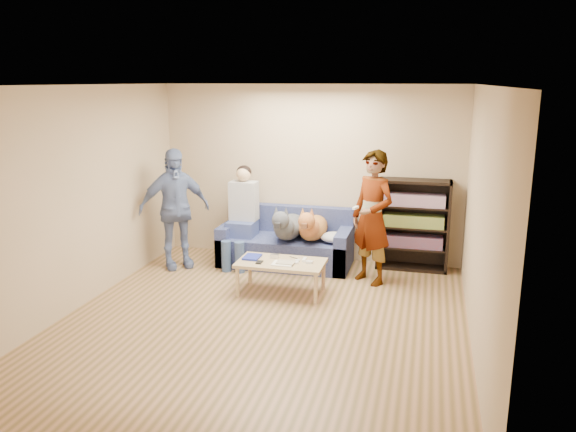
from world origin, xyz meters
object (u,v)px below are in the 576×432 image
(person_standing_left, at_px, (174,209))
(camera_silver, at_px, (274,256))
(notebook_blue, at_px, (252,257))
(sofa, at_px, (287,245))
(person_seated, at_px, (242,212))
(dog_tan, at_px, (312,227))
(coffee_table, at_px, (281,265))
(bookshelf, at_px, (413,223))
(person_standing_right, at_px, (372,218))
(dog_gray, at_px, (288,226))

(person_standing_left, height_order, camera_silver, person_standing_left)
(notebook_blue, bearing_deg, person_standing_left, 156.64)
(camera_silver, relative_size, sofa, 0.06)
(notebook_blue, xyz_separation_m, sofa, (0.17, 1.11, -0.15))
(person_standing_left, distance_m, person_seated, 0.97)
(camera_silver, xyz_separation_m, dog_tan, (0.30, 0.90, 0.18))
(sofa, xyz_separation_m, dog_tan, (0.41, -0.14, 0.34))
(coffee_table, relative_size, bookshelf, 0.85)
(person_standing_right, height_order, person_seated, person_standing_right)
(notebook_blue, bearing_deg, bookshelf, 34.36)
(coffee_table, bearing_deg, sofa, 101.07)
(notebook_blue, xyz_separation_m, coffee_table, (0.40, -0.05, -0.06))
(camera_silver, distance_m, dog_gray, 0.86)
(person_seated, xyz_separation_m, dog_tan, (1.06, -0.02, -0.15))
(person_standing_left, distance_m, dog_gray, 1.64)
(person_standing_left, xyz_separation_m, dog_tan, (1.93, 0.39, -0.24))
(person_standing_left, xyz_separation_m, dog_gray, (1.59, 0.33, -0.24))
(person_standing_left, relative_size, person_seated, 1.18)
(bookshelf, bearing_deg, coffee_table, -138.35)
(notebook_blue, height_order, bookshelf, bookshelf)
(dog_gray, bearing_deg, person_seated, 173.97)
(person_standing_right, xyz_separation_m, dog_gray, (-1.22, 0.27, -0.26))
(notebook_blue, xyz_separation_m, dog_gray, (0.24, 0.91, 0.20))
(sofa, distance_m, dog_tan, 0.55)
(dog_tan, bearing_deg, bookshelf, 15.26)
(person_seated, relative_size, dog_gray, 1.18)
(person_seated, distance_m, coffee_table, 1.41)
(person_seated, height_order, dog_gray, person_seated)
(person_seated, relative_size, dog_tan, 1.28)
(dog_gray, height_order, dog_tan, dog_gray)
(person_standing_left, bearing_deg, bookshelf, -26.84)
(camera_silver, bearing_deg, dog_tan, 71.29)
(dog_gray, bearing_deg, notebook_blue, -104.90)
(camera_silver, height_order, dog_gray, dog_gray)
(person_standing_right, height_order, dog_tan, person_standing_right)
(person_standing_right, xyz_separation_m, coffee_table, (-1.06, -0.69, -0.52))
(sofa, xyz_separation_m, bookshelf, (1.80, 0.23, 0.40))
(sofa, bearing_deg, camera_silver, -84.11)
(notebook_blue, relative_size, coffee_table, 0.24)
(notebook_blue, distance_m, dog_gray, 0.96)
(sofa, relative_size, dog_tan, 1.65)
(person_standing_left, distance_m, bookshelf, 3.41)
(person_standing_left, bearing_deg, notebook_blue, -63.25)
(person_standing_right, relative_size, camera_silver, 16.19)
(camera_silver, relative_size, person_seated, 0.07)
(notebook_blue, height_order, dog_tan, dog_tan)
(notebook_blue, xyz_separation_m, camera_silver, (0.28, 0.07, 0.01))
(person_seated, bearing_deg, dog_tan, -0.99)
(camera_silver, xyz_separation_m, bookshelf, (1.69, 1.28, 0.23))
(sofa, bearing_deg, person_seated, -168.85)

